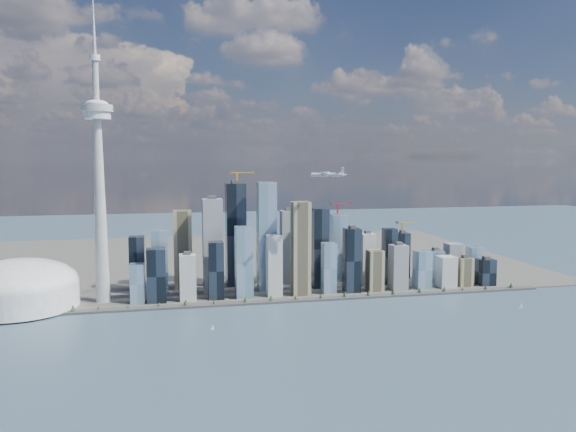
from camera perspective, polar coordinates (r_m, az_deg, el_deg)
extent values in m
plane|color=#385163|center=(816.67, 1.21, -13.20)|extent=(4000.00, 4000.00, 0.00)
cube|color=#383838|center=(1050.61, -1.93, -8.70)|extent=(1100.00, 22.00, 4.00)
cube|color=#4C4C47|center=(1485.70, -4.97, -4.37)|extent=(1400.00, 900.00, 3.00)
cylinder|color=#3F2D1E|center=(1056.81, -23.52, -8.94)|extent=(1.00, 1.00, 2.40)
cone|color=#20491A|center=(1055.92, -23.53, -8.75)|extent=(7.20, 7.20, 8.00)
cylinder|color=#3F2D1E|center=(1042.73, -18.79, -8.95)|extent=(1.00, 1.00, 2.40)
cone|color=#20491A|center=(1041.82, -18.80, -8.76)|extent=(7.20, 7.20, 8.00)
cylinder|color=#3F2D1E|center=(1035.73, -13.97, -8.91)|extent=(1.00, 1.00, 2.40)
cone|color=#20491A|center=(1034.82, -13.97, -8.72)|extent=(7.20, 7.20, 8.00)
cylinder|color=#3F2D1E|center=(1035.96, -9.12, -8.80)|extent=(1.00, 1.00, 2.40)
cone|color=#20491A|center=(1035.05, -9.12, -8.61)|extent=(7.20, 7.20, 8.00)
cylinder|color=#3F2D1E|center=(1043.41, -4.31, -8.63)|extent=(1.00, 1.00, 2.40)
cone|color=#20491A|center=(1042.51, -4.31, -8.44)|extent=(7.20, 7.20, 8.00)
cylinder|color=#3F2D1E|center=(1057.94, 0.40, -8.41)|extent=(1.00, 1.00, 2.40)
cone|color=#20491A|center=(1057.04, 0.40, -8.22)|extent=(7.20, 7.20, 8.00)
cylinder|color=#3F2D1E|center=(1079.24, 4.95, -8.14)|extent=(1.00, 1.00, 2.40)
cone|color=#20491A|center=(1078.37, 4.95, -7.96)|extent=(7.20, 7.20, 8.00)
cylinder|color=#3F2D1E|center=(1106.95, 9.28, -7.84)|extent=(1.00, 1.00, 2.40)
cone|color=#20491A|center=(1106.10, 9.29, -7.66)|extent=(7.20, 7.20, 8.00)
cylinder|color=#3F2D1E|center=(1140.58, 13.38, -7.51)|extent=(1.00, 1.00, 2.40)
cone|color=#20491A|center=(1139.75, 13.39, -7.34)|extent=(7.20, 7.20, 8.00)
cylinder|color=#3F2D1E|center=(1179.63, 17.22, -7.17)|extent=(1.00, 1.00, 2.40)
cone|color=#20491A|center=(1178.83, 17.23, -7.00)|extent=(7.20, 7.20, 8.00)
cylinder|color=#3F2D1E|center=(1223.59, 20.79, -6.82)|extent=(1.00, 1.00, 2.40)
cone|color=#20491A|center=(1222.82, 20.80, -6.66)|extent=(7.20, 7.20, 8.00)
cube|color=black|center=(1063.28, -13.06, -5.87)|extent=(34.00, 34.00, 99.28)
cube|color=#7196AA|center=(1109.72, -13.03, -4.66)|extent=(30.00, 30.00, 126.36)
cube|color=silver|center=(1064.73, -10.34, -6.17)|extent=(30.00, 30.00, 85.74)
cube|color=tan|center=(1161.23, -10.53, -3.34)|extent=(36.00, 36.00, 157.94)
cube|color=slate|center=(1107.46, -7.62, -3.04)|extent=(38.00, 38.00, 185.02)
cube|color=black|center=(1065.20, -7.38, -5.50)|extent=(28.00, 28.00, 108.30)
cube|color=#7196AA|center=(1068.19, -4.44, -4.69)|extent=(32.00, 32.00, 135.38)
cube|color=black|center=(1164.87, -5.14, -1.89)|extent=(40.00, 40.00, 212.10)
cube|color=#7196AA|center=(1118.56, -2.00, -2.08)|extent=(36.00, 36.00, 216.61)
cube|color=silver|center=(1078.28, -1.53, -5.06)|extent=(28.00, 28.00, 117.33)
cube|color=tan|center=(1083.81, 1.33, -3.31)|extent=(34.00, 34.00, 180.51)
cube|color=slate|center=(1187.09, 0.16, -3.15)|extent=(30.00, 30.00, 153.43)
cube|color=black|center=(1146.55, 3.44, -3.26)|extent=(32.00, 32.00, 162.46)
cube|color=#7196AA|center=(1104.83, 4.12, -5.28)|extent=(26.00, 26.00, 99.28)
cube|color=black|center=(1116.95, 6.59, -4.48)|extent=(30.00, 30.00, 126.36)
cube|color=#7196AA|center=(1213.92, 5.02, -3.18)|extent=(34.00, 34.00, 144.41)
cube|color=silver|center=(1181.32, 8.12, -4.37)|extent=(28.00, 28.00, 108.30)
cube|color=tan|center=(1137.91, 8.98, -5.47)|extent=(30.00, 30.00, 81.23)
cube|color=slate|center=(1155.61, 11.31, -5.11)|extent=(32.00, 32.00, 90.25)
cube|color=black|center=(1198.43, 10.38, -4.04)|extent=(26.00, 26.00, 117.33)
cube|color=#7196AA|center=(1177.32, 13.55, -5.29)|extent=(30.00, 30.00, 76.72)
cube|color=black|center=(1269.12, 11.52, -3.91)|extent=(28.00, 28.00, 99.28)
cube|color=#7196AA|center=(1243.92, 14.64, -4.93)|extent=(30.00, 30.00, 67.69)
cube|color=silver|center=(1200.76, 15.70, -5.46)|extent=(34.00, 34.00, 63.18)
cube|color=tan|center=(1222.50, 17.58, -5.42)|extent=(28.00, 28.00, 58.67)
cube|color=slate|center=(1263.28, 16.48, -4.50)|extent=(30.00, 30.00, 81.23)
cube|color=black|center=(1245.49, 19.39, -5.38)|extent=(32.00, 32.00, 54.15)
cube|color=#7196AA|center=(1285.92, 18.24, -4.58)|extent=(26.00, 26.00, 72.20)
cube|color=black|center=(1166.94, -14.94, -4.64)|extent=(30.00, 30.00, 108.30)
cube|color=#7196AA|center=(1067.76, -15.20, -6.62)|extent=(26.00, 26.00, 72.20)
cube|color=gold|center=(1154.66, -5.19, 3.87)|extent=(3.00, 3.00, 22.00)
cube|color=gold|center=(1155.31, -4.79, 4.42)|extent=(55.00, 2.20, 2.20)
cube|color=#383838|center=(1152.42, -6.01, 4.51)|extent=(6.00, 4.00, 4.00)
cube|color=red|center=(1203.47, 5.06, 0.73)|extent=(3.00, 3.00, 22.00)
cube|color=red|center=(1204.63, 5.39, 1.26)|extent=(48.00, 2.20, 2.20)
cube|color=#383838|center=(1198.22, 4.41, 1.34)|extent=(6.00, 4.00, 4.00)
cube|color=gold|center=(1260.22, 11.58, -1.20)|extent=(3.00, 3.00, 22.00)
cube|color=gold|center=(1261.61, 11.87, -0.69)|extent=(45.00, 2.20, 2.20)
cube|color=#383838|center=(1253.37, 11.02, -0.63)|extent=(6.00, 4.00, 4.00)
cone|color=#9A9995|center=(1072.31, -18.54, 0.58)|extent=(26.00, 26.00, 340.00)
cylinder|color=silver|center=(1070.61, -18.85, 9.67)|extent=(48.00, 48.00, 14.00)
cylinder|color=#9A9995|center=(1071.51, -18.87, 10.31)|extent=(56.00, 56.00, 12.00)
ellipsoid|color=silver|center=(1072.19, -18.89, 10.74)|extent=(40.00, 40.00, 14.00)
cylinder|color=#9A9995|center=(1076.44, -18.96, 12.86)|extent=(11.00, 11.00, 80.00)
cylinder|color=silver|center=(1082.16, -19.03, 14.96)|extent=(18.00, 18.00, 10.00)
cone|color=silver|center=(1093.00, -19.14, 17.96)|extent=(7.00, 7.00, 105.00)
cylinder|color=silver|center=(1110.53, -25.59, -7.27)|extent=(200.00, 200.00, 44.00)
ellipsoid|color=silver|center=(1105.91, -25.64, -6.15)|extent=(200.00, 200.00, 84.00)
cylinder|color=silver|center=(1002.34, 3.99, 4.22)|extent=(54.70, 27.74, 6.93)
cone|color=silver|center=(1005.98, 2.33, 4.23)|extent=(9.64, 9.28, 6.93)
cone|color=silver|center=(999.45, 5.72, 4.20)|extent=(12.64, 10.51, 6.93)
cube|color=silver|center=(1002.47, 3.87, 4.43)|extent=(30.99, 59.37, 1.08)
cylinder|color=silver|center=(990.70, 3.79, 4.31)|extent=(12.49, 8.12, 3.90)
cylinder|color=silver|center=(1014.35, 3.94, 4.35)|extent=(12.49, 8.12, 3.90)
cylinder|color=#3F3F3F|center=(991.46, 3.42, 4.31)|extent=(3.58, 8.13, 8.66)
cylinder|color=#3F3F3F|center=(1015.09, 3.58, 4.35)|extent=(3.58, 8.13, 8.66)
cube|color=silver|center=(999.52, 5.54, 4.59)|extent=(5.94, 3.10, 11.90)
cube|color=silver|center=(999.39, 5.54, 4.94)|extent=(11.79, 19.83, 0.76)
cube|color=silver|center=(903.15, -7.73, -11.33)|extent=(5.66, 2.54, 0.73)
cylinder|color=#999999|center=(901.91, -7.74, -11.08)|extent=(0.22, 0.22, 8.20)
cube|color=silver|center=(1099.62, 22.55, -8.58)|extent=(6.82, 2.49, 0.89)
cylinder|color=#999999|center=(1098.38, 22.56, -8.32)|extent=(0.27, 0.27, 10.04)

